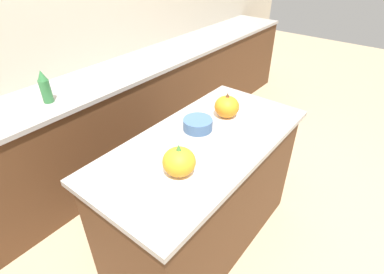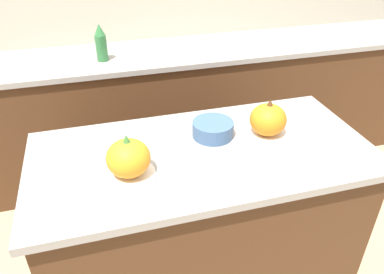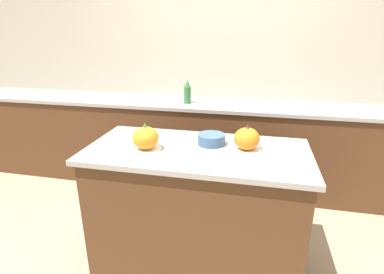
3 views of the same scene
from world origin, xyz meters
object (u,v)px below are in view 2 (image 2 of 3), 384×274
at_px(pumpkin_cake_left, 129,159).
at_px(mixing_bowl, 213,129).
at_px(bottle_tall, 101,43).
at_px(pumpkin_cake_right, 268,121).

distance_m(pumpkin_cake_left, mixing_bowl, 0.45).
bearing_deg(pumpkin_cake_left, mixing_bowl, 25.27).
bearing_deg(bottle_tall, mixing_bowl, -68.35).
relative_size(pumpkin_cake_left, bottle_tall, 0.83).
bearing_deg(pumpkin_cake_left, bottle_tall, 90.39).
relative_size(pumpkin_cake_right, bottle_tall, 0.85).
xyz_separation_m(bottle_tall, mixing_bowl, (0.41, -1.04, -0.11)).
height_order(pumpkin_cake_right, mixing_bowl, pumpkin_cake_right).
xyz_separation_m(pumpkin_cake_right, mixing_bowl, (-0.24, 0.06, -0.04)).
distance_m(pumpkin_cake_left, pumpkin_cake_right, 0.66).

